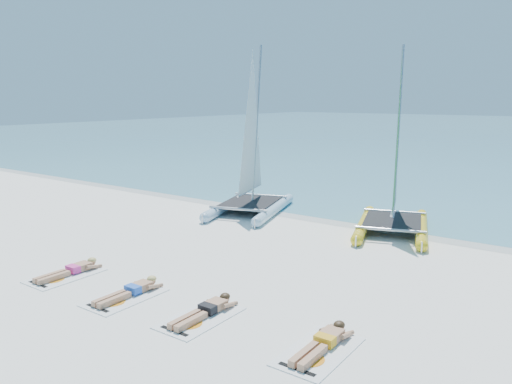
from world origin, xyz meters
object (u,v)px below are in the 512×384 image
Objects in this scene: towel_b at (125,297)px; sunbather_c at (206,310)px; towel_a at (65,276)px; towel_c at (200,318)px; catamaran_yellow at (396,170)px; sunbather_a at (72,270)px; sunbather_d at (324,341)px; catamaran_blue at (251,161)px; sunbather_b at (132,290)px; towel_d at (319,351)px.

sunbather_c reaches higher than towel_b.
towel_c is at bearing 2.10° from towel_a.
sunbather_a is at bearing -136.16° from catamaran_yellow.
catamaran_yellow reaches higher than sunbather_a.
towel_c is at bearing -171.62° from sunbather_d.
catamaran_blue is 9.80m from sunbather_c.
sunbather_a and sunbather_d have the same top height.
catamaran_blue is at bearing 93.07° from sunbather_a.
towel_b is 2.11m from towel_c.
sunbather_b reaches higher than towel_d.
sunbather_a reaches higher than towel_a.
sunbather_a is at bearing -177.90° from sunbather_c.
towel_d is at bearing 4.70° from towel_b.
towel_a is at bearing -177.90° from towel_c.
towel_c is 1.07× the size of sunbather_c.
catamaran_blue is at bearing 108.19° from sunbather_b.
catamaran_yellow is at bearing 86.18° from towel_c.
sunbather_c is at bearing 2.10° from sunbather_a.
sunbather_c reaches higher than towel_d.
towel_a is 4.45m from sunbather_c.
towel_a is 7.10m from sunbather_d.
sunbather_b and sunbather_d have the same top height.
towel_c is at bearing -0.38° from sunbather_a.
towel_c is (2.10, 0.00, -0.11)m from sunbather_b.
sunbather_d is (7.08, 0.36, 0.00)m from sunbather_a.
sunbather_a is 4.44m from sunbather_c.
towel_c is (4.43, 0.16, 0.00)m from towel_a.
catamaran_blue is 9.12m from sunbather_b.
sunbather_a is at bearing 174.55° from towel_b.
towel_b is 4.77m from towel_d.
catamaran_yellow is at bearing 86.10° from sunbather_c.
catamaran_blue is 11.37m from towel_d.
towel_c is at bearing 5.24° from towel_b.
towel_d is at bearing 2.39° from sunbather_b.
catamaran_blue is 9.98m from towel_c.
sunbather_b is at bearing -123.87° from catamaran_yellow.
catamaran_blue reaches higher than sunbather_d.
sunbather_c is (2.10, 0.38, 0.11)m from towel_b.
sunbather_b is at bearing -177.61° from towel_d.
towel_c is 2.68m from sunbather_d.
towel_a is at bearing -90.00° from sunbather_a.
catamaran_yellow is 3.73× the size of sunbather_b.
catamaran_yellow is 3.48× the size of towel_c.
sunbather_b and sunbather_c have the same top height.
catamaran_blue is at bearing 170.87° from catamaran_yellow.
catamaran_blue is 1.04× the size of catamaran_yellow.
sunbather_b is (0.00, 0.19, 0.11)m from towel_b.
catamaran_blue is 3.64× the size of towel_b.
towel_a is at bearing -176.03° from sunbather_b.
towel_a is (-5.05, -9.45, -2.02)m from catamaran_yellow.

